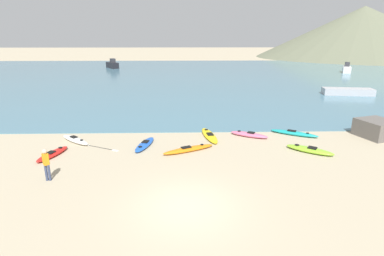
{
  "coord_description": "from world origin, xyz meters",
  "views": [
    {
      "loc": [
        -0.05,
        -10.99,
        6.79
      ],
      "look_at": [
        0.51,
        9.65,
        0.5
      ],
      "focal_mm": 28.0,
      "sensor_mm": 36.0,
      "label": 1
    }
  ],
  "objects_px": {
    "loose_paddle": "(101,148)",
    "kayak_on_sand_0": "(75,140)",
    "kayak_on_sand_2": "(145,144)",
    "kayak_on_sand_6": "(189,149)",
    "person_near_foreground": "(46,163)",
    "moored_boat_2": "(347,69)",
    "moored_boat_1": "(112,65)",
    "moored_boat_0": "(348,92)",
    "kayak_on_sand_1": "(310,150)",
    "kayak_on_sand_4": "(209,135)",
    "kayak_on_sand_5": "(53,154)",
    "kayak_on_sand_7": "(294,133)",
    "shoreline_rock": "(377,129)",
    "kayak_on_sand_3": "(249,135)"
  },
  "relations": [
    {
      "from": "kayak_on_sand_0",
      "to": "kayak_on_sand_3",
      "type": "height_order",
      "value": "kayak_on_sand_0"
    },
    {
      "from": "moored_boat_2",
      "to": "kayak_on_sand_5",
      "type": "bearing_deg",
      "value": -133.49
    },
    {
      "from": "kayak_on_sand_2",
      "to": "kayak_on_sand_7",
      "type": "bearing_deg",
      "value": 10.74
    },
    {
      "from": "kayak_on_sand_3",
      "to": "kayak_on_sand_1",
      "type": "bearing_deg",
      "value": -44.64
    },
    {
      "from": "kayak_on_sand_1",
      "to": "kayak_on_sand_4",
      "type": "height_order",
      "value": "kayak_on_sand_1"
    },
    {
      "from": "kayak_on_sand_0",
      "to": "loose_paddle",
      "type": "xyz_separation_m",
      "value": [
        1.99,
        -1.16,
        -0.14
      ]
    },
    {
      "from": "moored_boat_2",
      "to": "loose_paddle",
      "type": "distance_m",
      "value": 55.51
    },
    {
      "from": "kayak_on_sand_4",
      "to": "moored_boat_1",
      "type": "distance_m",
      "value": 52.4
    },
    {
      "from": "kayak_on_sand_5",
      "to": "kayak_on_sand_7",
      "type": "height_order",
      "value": "kayak_on_sand_7"
    },
    {
      "from": "kayak_on_sand_1",
      "to": "kayak_on_sand_3",
      "type": "distance_m",
      "value": 4.36
    },
    {
      "from": "kayak_on_sand_2",
      "to": "kayak_on_sand_5",
      "type": "bearing_deg",
      "value": -163.97
    },
    {
      "from": "kayak_on_sand_1",
      "to": "moored_boat_2",
      "type": "distance_m",
      "value": 48.61
    },
    {
      "from": "moored_boat_2",
      "to": "kayak_on_sand_7",
      "type": "bearing_deg",
      "value": -122.09
    },
    {
      "from": "kayak_on_sand_4",
      "to": "kayak_on_sand_5",
      "type": "relative_size",
      "value": 1.32
    },
    {
      "from": "kayak_on_sand_6",
      "to": "loose_paddle",
      "type": "distance_m",
      "value": 5.68
    },
    {
      "from": "kayak_on_sand_7",
      "to": "person_near_foreground",
      "type": "distance_m",
      "value": 16.13
    },
    {
      "from": "kayak_on_sand_6",
      "to": "moored_boat_1",
      "type": "bearing_deg",
      "value": 107.52
    },
    {
      "from": "kayak_on_sand_4",
      "to": "shoreline_rock",
      "type": "distance_m",
      "value": 11.82
    },
    {
      "from": "kayak_on_sand_2",
      "to": "kayak_on_sand_5",
      "type": "relative_size",
      "value": 1.09
    },
    {
      "from": "kayak_on_sand_4",
      "to": "moored_boat_2",
      "type": "relative_size",
      "value": 0.83
    },
    {
      "from": "kayak_on_sand_2",
      "to": "moored_boat_1",
      "type": "height_order",
      "value": "moored_boat_1"
    },
    {
      "from": "person_near_foreground",
      "to": "moored_boat_0",
      "type": "height_order",
      "value": "person_near_foreground"
    },
    {
      "from": "kayak_on_sand_0",
      "to": "shoreline_rock",
      "type": "xyz_separation_m",
      "value": [
        20.94,
        0.55,
        0.45
      ]
    },
    {
      "from": "person_near_foreground",
      "to": "moored_boat_0",
      "type": "xyz_separation_m",
      "value": [
        26.61,
        21.91,
        -0.49
      ]
    },
    {
      "from": "moored_boat_0",
      "to": "loose_paddle",
      "type": "height_order",
      "value": "moored_boat_0"
    },
    {
      "from": "kayak_on_sand_7",
      "to": "shoreline_rock",
      "type": "bearing_deg",
      "value": -5.23
    },
    {
      "from": "kayak_on_sand_2",
      "to": "moored_boat_0",
      "type": "bearing_deg",
      "value": 37.38
    },
    {
      "from": "person_near_foreground",
      "to": "moored_boat_0",
      "type": "distance_m",
      "value": 34.47
    },
    {
      "from": "kayak_on_sand_3",
      "to": "shoreline_rock",
      "type": "relative_size",
      "value": 1.17
    },
    {
      "from": "kayak_on_sand_5",
      "to": "kayak_on_sand_1",
      "type": "bearing_deg",
      "value": 0.65
    },
    {
      "from": "kayak_on_sand_7",
      "to": "moored_boat_1",
      "type": "height_order",
      "value": "moored_boat_1"
    },
    {
      "from": "kayak_on_sand_0",
      "to": "moored_boat_2",
      "type": "xyz_separation_m",
      "value": [
        39.52,
        39.74,
        0.6
      ]
    },
    {
      "from": "loose_paddle",
      "to": "kayak_on_sand_4",
      "type": "bearing_deg",
      "value": 15.57
    },
    {
      "from": "kayak_on_sand_6",
      "to": "kayak_on_sand_1",
      "type": "bearing_deg",
      "value": -2.58
    },
    {
      "from": "kayak_on_sand_2",
      "to": "kayak_on_sand_3",
      "type": "distance_m",
      "value": 7.38
    },
    {
      "from": "kayak_on_sand_2",
      "to": "kayak_on_sand_6",
      "type": "height_order",
      "value": "kayak_on_sand_6"
    },
    {
      "from": "kayak_on_sand_7",
      "to": "person_near_foreground",
      "type": "xyz_separation_m",
      "value": [
        -14.63,
        -6.73,
        0.8
      ]
    },
    {
      "from": "kayak_on_sand_3",
      "to": "loose_paddle",
      "type": "height_order",
      "value": "kayak_on_sand_3"
    },
    {
      "from": "kayak_on_sand_6",
      "to": "moored_boat_0",
      "type": "relative_size",
      "value": 0.56
    },
    {
      "from": "kayak_on_sand_1",
      "to": "person_near_foreground",
      "type": "bearing_deg",
      "value": -166.73
    },
    {
      "from": "kayak_on_sand_6",
      "to": "kayak_on_sand_0",
      "type": "bearing_deg",
      "value": 165.82
    },
    {
      "from": "loose_paddle",
      "to": "kayak_on_sand_0",
      "type": "bearing_deg",
      "value": 149.76
    },
    {
      "from": "kayak_on_sand_2",
      "to": "moored_boat_1",
      "type": "distance_m",
      "value": 52.76
    },
    {
      "from": "moored_boat_0",
      "to": "moored_boat_2",
      "type": "bearing_deg",
      "value": 62.42
    },
    {
      "from": "kayak_on_sand_1",
      "to": "kayak_on_sand_6",
      "type": "distance_m",
      "value": 7.45
    },
    {
      "from": "kayak_on_sand_2",
      "to": "person_near_foreground",
      "type": "relative_size",
      "value": 1.78
    },
    {
      "from": "kayak_on_sand_4",
      "to": "kayak_on_sand_5",
      "type": "xyz_separation_m",
      "value": [
        -9.63,
        -3.26,
        0.0
      ]
    },
    {
      "from": "kayak_on_sand_4",
      "to": "kayak_on_sand_7",
      "type": "distance_m",
      "value": 6.14
    },
    {
      "from": "kayak_on_sand_0",
      "to": "kayak_on_sand_2",
      "type": "relative_size",
      "value": 0.88
    },
    {
      "from": "kayak_on_sand_2",
      "to": "person_near_foreground",
      "type": "bearing_deg",
      "value": -131.17
    }
  ]
}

